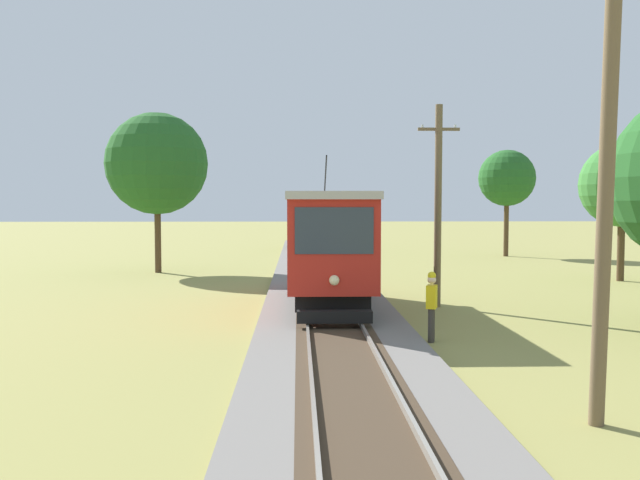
# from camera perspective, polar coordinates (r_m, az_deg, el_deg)

# --- Properties ---
(red_tram) EXTENTS (2.60, 8.54, 4.79)m
(red_tram) POSITION_cam_1_polar(r_m,az_deg,el_deg) (21.89, 0.65, -0.29)
(red_tram) COLOR red
(red_tram) RESTS_ON rail_right
(freight_car) EXTENTS (2.40, 5.20, 2.31)m
(freight_car) POSITION_cam_1_polar(r_m,az_deg,el_deg) (50.95, -0.80, 0.93)
(freight_car) COLOR #384C33
(freight_car) RESTS_ON rail_right
(utility_pole_near_tram) EXTENTS (1.40, 0.58, 8.15)m
(utility_pole_near_tram) POSITION_cam_1_polar(r_m,az_deg,el_deg) (11.18, 23.11, 6.37)
(utility_pole_near_tram) COLOR brown
(utility_pole_near_tram) RESTS_ON ground
(utility_pole_mid) EXTENTS (1.40, 0.30, 6.78)m
(utility_pole_mid) POSITION_cam_1_polar(r_m,az_deg,el_deg) (22.92, 9.95, 3.05)
(utility_pole_mid) COLOR brown
(utility_pole_mid) RESTS_ON ground
(track_worker) EXTENTS (0.35, 0.44, 1.78)m
(track_worker) POSITION_cam_1_polar(r_m,az_deg,el_deg) (17.22, 9.42, -5.30)
(track_worker) COLOR #38332D
(track_worker) RESTS_ON ground
(tree_left_near) EXTENTS (5.10, 5.10, 8.04)m
(tree_left_near) POSITION_cam_1_polar(r_m,az_deg,el_deg) (34.96, -13.63, 6.28)
(tree_left_near) COLOR #4C3823
(tree_left_near) RESTS_ON ground
(tree_right_far) EXTENTS (3.78, 3.78, 6.22)m
(tree_right_far) POSITION_cam_1_polar(r_m,az_deg,el_deg) (33.12, 24.20, 4.25)
(tree_right_far) COLOR #4C3823
(tree_right_far) RESTS_ON ground
(tree_horizon) EXTENTS (3.70, 3.70, 7.02)m
(tree_horizon) POSITION_cam_1_polar(r_m,az_deg,el_deg) (46.16, 15.53, 5.04)
(tree_horizon) COLOR #4C3823
(tree_horizon) RESTS_ON ground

